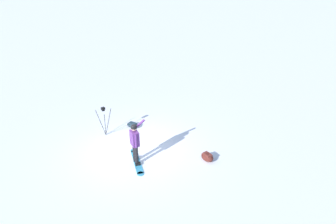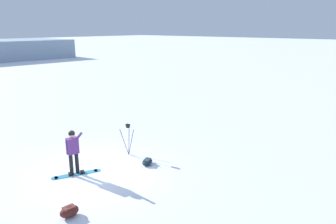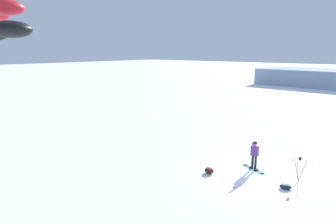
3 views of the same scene
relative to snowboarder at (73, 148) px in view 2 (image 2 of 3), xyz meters
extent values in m
plane|color=white|center=(-0.70, 0.47, -1.07)|extent=(300.00, 300.00, 0.00)
cylinder|color=black|center=(-0.11, 0.02, -0.64)|extent=(0.14, 0.14, 0.84)
cylinder|color=black|center=(0.10, -0.03, -0.64)|extent=(0.14, 0.14, 0.84)
cube|color=#592D72|center=(0.00, -0.01, 0.08)|extent=(0.45, 0.34, 0.60)
sphere|color=tan|center=(0.00, -0.01, 0.52)|extent=(0.23, 0.23, 0.23)
sphere|color=black|center=(0.00, -0.01, 0.55)|extent=(0.24, 0.24, 0.24)
cylinder|color=#592D72|center=(-0.12, 0.28, 0.49)|extent=(0.21, 0.55, 0.42)
cylinder|color=#592D72|center=(0.19, -0.07, 0.08)|extent=(0.09, 0.09, 0.60)
cube|color=teal|center=(-0.03, 0.05, -1.06)|extent=(1.54, 0.88, 0.02)
cylinder|color=teal|center=(-0.74, 0.37, -1.06)|extent=(0.26, 0.26, 0.02)
cylinder|color=teal|center=(0.69, -0.27, -1.06)|extent=(0.26, 0.26, 0.02)
cube|color=black|center=(-0.23, 0.14, -1.01)|extent=(0.21, 0.24, 0.08)
cube|color=black|center=(0.17, -0.04, -1.01)|extent=(0.21, 0.24, 0.08)
ellipsoid|color=#192833|center=(-2.42, 1.43, -0.95)|extent=(0.68, 0.56, 0.23)
cube|color=#263A47|center=(-2.42, 1.43, -0.88)|extent=(0.41, 0.33, 0.08)
cylinder|color=#262628|center=(-2.61, 0.29, -0.45)|extent=(0.04, 0.39, 1.23)
cylinder|color=#262628|center=(-2.76, -0.02, -0.45)|extent=(0.32, 0.27, 1.23)
cylinder|color=#262628|center=(-2.45, 0.03, -0.45)|extent=(0.37, 0.17, 1.23)
cube|color=black|center=(-2.62, 0.10, 0.19)|extent=(0.10, 0.10, 0.06)
cube|color=black|center=(-2.62, 0.10, 0.27)|extent=(0.12, 0.16, 0.10)
ellipsoid|color=#4C1E19|center=(1.66, 2.27, -0.90)|extent=(0.60, 0.43, 0.32)
cube|color=brown|center=(1.66, 2.27, -0.79)|extent=(0.36, 0.26, 0.08)
camera|label=1|loc=(8.20, -5.09, 6.15)|focal=32.05mm
camera|label=2|loc=(5.94, 9.83, 4.30)|focal=33.98mm
camera|label=3|loc=(-7.41, 16.51, 5.92)|focal=33.01mm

